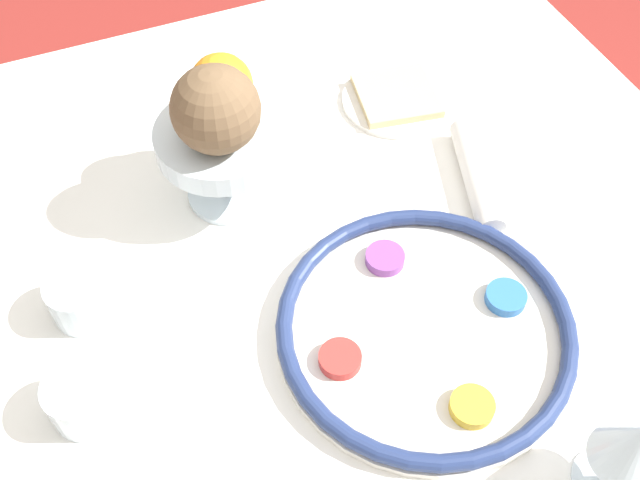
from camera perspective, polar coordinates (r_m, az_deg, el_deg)
name	(u,v)px	position (r m, az deg, el deg)	size (l,w,h in m)	color
dining_table	(367,433)	(1.25, 3.59, -14.43)	(1.30, 1.08, 0.75)	white
seder_plate	(425,328)	(0.89, 8.02, -6.66)	(0.35, 0.35, 0.03)	silver
wine_glass	(634,445)	(0.79, 22.83, -14.22)	(0.07, 0.07, 0.13)	silver
fruit_stand	(223,146)	(0.97, -7.38, 7.11)	(0.17, 0.17, 0.12)	silver
orange_fruit	(221,85)	(0.95, -7.53, 11.63)	(0.08, 0.08, 0.08)	orange
coconut	(216,109)	(0.89, -7.96, 9.82)	(0.11, 0.11, 0.11)	brown
bread_plate	(396,98)	(1.16, 5.83, 10.69)	(0.16, 0.16, 0.02)	silver
napkin_roll	(477,175)	(1.04, 11.84, 4.85)	(0.19, 0.09, 0.04)	white
cup_near	(80,298)	(0.93, -17.79, -4.24)	(0.08, 0.08, 0.06)	silver
cup_far	(82,400)	(0.86, -17.69, -11.53)	(0.08, 0.08, 0.06)	silver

